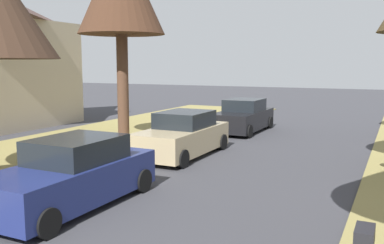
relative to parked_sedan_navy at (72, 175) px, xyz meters
name	(u,v)px	position (x,y,z in m)	size (l,w,h in m)	color
parked_sedan_navy	(72,175)	(0.00, 0.00, 0.00)	(1.96, 4.41, 1.57)	navy
parked_sedan_tan	(183,136)	(-0.23, 6.03, 0.00)	(1.96, 4.41, 1.57)	tan
parked_sedan_black	(243,117)	(-0.12, 12.26, 0.00)	(1.96, 4.41, 1.57)	black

